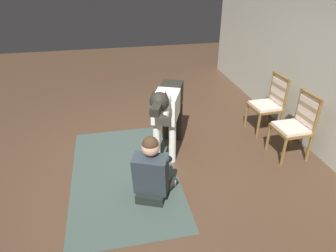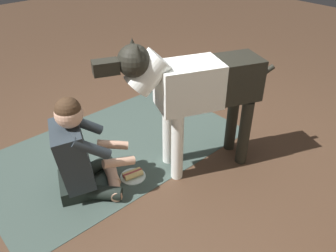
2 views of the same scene
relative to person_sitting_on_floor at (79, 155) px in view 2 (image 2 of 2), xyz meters
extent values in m
plane|color=#4A3323|center=(-0.75, -0.19, -0.36)|extent=(13.63, 13.63, 0.00)
cube|color=#3A4943|center=(-0.51, -0.31, -0.35)|extent=(2.46, 1.42, 0.01)
cube|color=black|center=(0.07, -0.03, -0.30)|extent=(0.35, 0.41, 0.12)
cylinder|color=black|center=(-0.14, -0.11, -0.29)|extent=(0.40, 0.13, 0.11)
cylinder|color=tan|center=(-0.25, 0.01, -0.30)|extent=(0.20, 0.37, 0.09)
cylinder|color=black|center=(-0.02, 0.18, -0.29)|extent=(0.35, 0.37, 0.11)
cylinder|color=tan|center=(-0.18, 0.17, -0.30)|extent=(0.25, 0.36, 0.09)
cube|color=#293239|center=(0.05, -0.02, 0.01)|extent=(0.40, 0.47, 0.53)
cylinder|color=#293239|center=(-0.15, -0.13, 0.16)|extent=(0.30, 0.19, 0.24)
cylinder|color=tan|center=(-0.31, -0.01, -0.06)|extent=(0.27, 0.20, 0.12)
cylinder|color=#293239|center=(-0.01, 0.19, 0.16)|extent=(0.30, 0.19, 0.24)
cylinder|color=tan|center=(-0.22, 0.23, -0.06)|extent=(0.28, 0.13, 0.12)
sphere|color=tan|center=(0.02, -0.01, 0.38)|extent=(0.21, 0.21, 0.21)
sphere|color=#3E2A1B|center=(0.02, -0.01, 0.41)|extent=(0.19, 0.19, 0.19)
cylinder|color=white|center=(-0.68, 0.41, -0.04)|extent=(0.10, 0.10, 0.63)
cylinder|color=white|center=(-0.77, 0.20, -0.04)|extent=(0.10, 0.10, 0.63)
cylinder|color=black|center=(-1.27, 0.65, -0.04)|extent=(0.10, 0.10, 0.63)
cylinder|color=black|center=(-1.36, 0.44, -0.04)|extent=(0.10, 0.10, 0.63)
cube|color=white|center=(-0.85, 0.35, 0.46)|extent=(0.59, 0.50, 0.37)
cube|color=black|center=(-1.21, 0.50, 0.46)|extent=(0.52, 0.45, 0.35)
cylinder|color=white|center=(-0.54, 0.22, 0.62)|extent=(0.42, 0.35, 0.37)
sphere|color=black|center=(-0.45, 0.19, 0.72)|extent=(0.25, 0.25, 0.25)
cube|color=black|center=(-0.26, 0.11, 0.70)|extent=(0.21, 0.17, 0.10)
cone|color=black|center=(-0.43, 0.26, 0.81)|extent=(0.11, 0.11, 0.11)
cone|color=black|center=(-0.49, 0.12, 0.81)|extent=(0.11, 0.11, 0.11)
cylinder|color=black|center=(-1.42, 0.59, 0.42)|extent=(0.32, 0.17, 0.21)
cylinder|color=silver|center=(-0.38, 0.16, -0.35)|extent=(0.22, 0.22, 0.01)
cylinder|color=#D7B870|center=(-0.39, 0.14, -0.32)|extent=(0.17, 0.08, 0.05)
cylinder|color=#D7B870|center=(-0.38, 0.18, -0.32)|extent=(0.17, 0.08, 0.05)
cylinder|color=maroon|center=(-0.38, 0.16, -0.31)|extent=(0.18, 0.07, 0.04)
camera|label=1|loc=(2.86, -0.40, 2.23)|focal=31.92mm
camera|label=2|loc=(0.89, 2.05, 1.65)|focal=36.19mm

